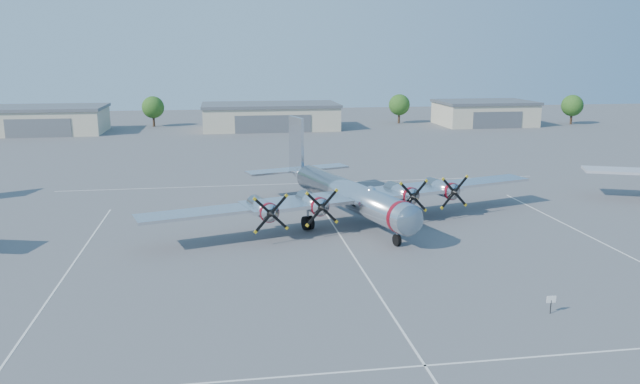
{
  "coord_description": "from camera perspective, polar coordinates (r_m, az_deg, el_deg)",
  "views": [
    {
      "loc": [
        -10.11,
        -50.75,
        16.17
      ],
      "look_at": [
        -1.23,
        5.91,
        3.2
      ],
      "focal_mm": 35.0,
      "sensor_mm": 36.0,
      "label": 1
    }
  ],
  "objects": [
    {
      "name": "tree_west",
      "position": [
        142.04,
        -15.02,
        7.49
      ],
      "size": [
        4.8,
        4.8,
        6.64
      ],
      "color": "#382619",
      "rests_on": "ground"
    },
    {
      "name": "hangar_east",
      "position": [
        145.5,
        14.79,
        7.02
      ],
      "size": [
        20.6,
        14.6,
        5.4
      ],
      "color": "#BCB395",
      "rests_on": "ground"
    },
    {
      "name": "tree_far_east",
      "position": [
        152.77,
        22.07,
        7.33
      ],
      "size": [
        4.8,
        4.8,
        6.64
      ],
      "color": "#382619",
      "rests_on": "ground"
    },
    {
      "name": "hangar_west",
      "position": [
        137.88,
        -23.66,
        6.08
      ],
      "size": [
        22.6,
        14.6,
        5.4
      ],
      "color": "#BCB395",
      "rests_on": "ground"
    },
    {
      "name": "tree_east",
      "position": [
        144.93,
        7.26,
        7.91
      ],
      "size": [
        4.8,
        4.8,
        6.64
      ],
      "color": "#382619",
      "rests_on": "ground"
    },
    {
      "name": "main_bomber_b29",
      "position": [
        61.52,
        2.26,
        -2.51
      ],
      "size": [
        46.88,
        38.26,
        8.98
      ],
      "primitive_type": null,
      "rotation": [
        0.0,
        0.0,
        0.29
      ],
      "color": "silver",
      "rests_on": "ground"
    },
    {
      "name": "ground",
      "position": [
        54.22,
        2.26,
        -4.62
      ],
      "size": [
        260.0,
        260.0,
        0.0
      ],
      "primitive_type": "plane",
      "color": "#515154",
      "rests_on": "ground"
    },
    {
      "name": "info_placard",
      "position": [
        42.34,
        20.38,
        -9.34
      ],
      "size": [
        0.62,
        0.07,
        1.18
      ],
      "rotation": [
        0.0,
        0.0,
        -0.01
      ],
      "color": "black",
      "rests_on": "ground"
    },
    {
      "name": "hangar_center",
      "position": [
        133.78,
        -4.56,
        6.93
      ],
      "size": [
        28.6,
        14.6,
        5.4
      ],
      "color": "#BCB395",
      "rests_on": "ground"
    },
    {
      "name": "parking_lines",
      "position": [
        52.58,
        2.63,
        -5.17
      ],
      "size": [
        60.0,
        50.08,
        0.01
      ],
      "color": "silver",
      "rests_on": "ground"
    }
  ]
}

